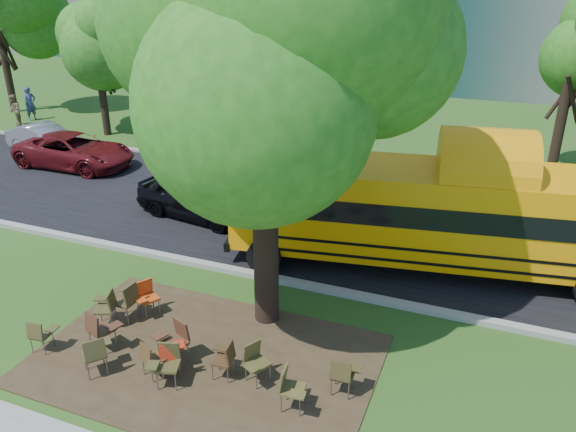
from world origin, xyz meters
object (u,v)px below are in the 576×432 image
at_px(chair_1, 99,328).
at_px(chair_6, 225,357).
at_px(black_car, 197,197).
at_px(pedestrian_b, 14,110).
at_px(school_bus, 473,216).
at_px(chair_2, 96,352).
at_px(chair_5, 167,361).
at_px(chair_9, 107,305).
at_px(bg_car_silver, 45,139).
at_px(chair_4, 152,357).
at_px(pedestrian_a, 30,104).
at_px(chair_13, 343,373).
at_px(chair_3, 175,337).
at_px(chair_10, 146,295).
at_px(main_tree, 262,50).
at_px(chair_8, 128,298).
at_px(chair_0, 40,333).
at_px(chair_11, 171,354).
at_px(chair_12, 255,360).
at_px(chair_7, 290,386).
at_px(bg_car_red, 74,151).

height_order(chair_1, chair_6, chair_1).
relative_size(black_car, pedestrian_b, 2.63).
xyz_separation_m(school_bus, chair_1, (-6.84, -6.41, -1.05)).
bearing_deg(chair_2, pedestrian_b, 89.01).
height_order(chair_5, pedestrian_b, pedestrian_b).
relative_size(chair_9, bg_car_silver, 0.24).
bearing_deg(chair_4, pedestrian_a, 163.68).
relative_size(chair_13, pedestrian_a, 0.49).
height_order(chair_1, pedestrian_a, pedestrian_a).
distance_m(chair_3, chair_10, 2.00).
height_order(chair_5, chair_13, chair_5).
distance_m(main_tree, chair_13, 6.29).
distance_m(school_bus, black_car, 8.56).
xyz_separation_m(main_tree, chair_1, (-2.77, -2.41, -5.47)).
height_order(main_tree, chair_13, main_tree).
height_order(main_tree, chair_3, main_tree).
xyz_separation_m(chair_8, pedestrian_a, (-16.23, 13.71, 0.30)).
bearing_deg(chair_10, chair_8, -4.96).
height_order(chair_3, chair_10, chair_3).
relative_size(main_tree, bg_car_silver, 2.56).
height_order(chair_0, chair_3, chair_3).
bearing_deg(chair_10, pedestrian_b, -96.28).
distance_m(chair_11, chair_13, 3.40).
bearing_deg(pedestrian_b, bg_car_silver, 16.80).
bearing_deg(school_bus, chair_11, -137.00).
relative_size(chair_12, chair_13, 1.00).
height_order(chair_8, pedestrian_b, pedestrian_b).
bearing_deg(chair_7, chair_2, -88.42).
xyz_separation_m(chair_4, chair_5, (0.37, -0.04, 0.05)).
xyz_separation_m(chair_6, chair_8, (-2.99, 0.97, 0.08)).
bearing_deg(chair_13, bg_car_silver, 147.06).
xyz_separation_m(chair_7, chair_10, (-4.25, 1.69, -0.02)).
distance_m(chair_13, pedestrian_b, 25.20).
bearing_deg(chair_4, school_bus, 75.66).
distance_m(school_bus, chair_7, 7.10).
height_order(chair_5, chair_6, chair_5).
bearing_deg(chair_3, chair_7, -167.44).
bearing_deg(chair_13, chair_8, 171.73).
bearing_deg(chair_0, chair_11, -0.46).
bearing_deg(chair_2, chair_7, -43.08).
bearing_deg(chair_6, chair_8, 66.12).
relative_size(chair_12, bg_car_red, 0.17).
bearing_deg(chair_5, pedestrian_b, -55.82).
relative_size(chair_8, bg_car_red, 0.19).
xyz_separation_m(chair_3, chair_13, (3.48, 0.28, -0.06)).
bearing_deg(chair_13, black_car, 135.13).
bearing_deg(pedestrian_a, main_tree, -107.83).
relative_size(chair_3, chair_7, 1.08).
bearing_deg(chair_3, bg_car_silver, -16.26).
bearing_deg(chair_7, chair_11, -96.41).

